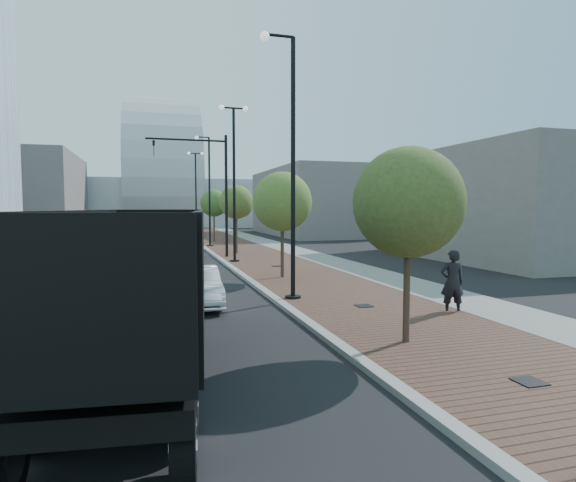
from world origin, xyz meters
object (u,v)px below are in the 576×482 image
object	(u,v)px
dark_car_mid	(122,244)
pedestrian	(452,282)
white_sedan	(198,286)
dump_truck	(157,280)

from	to	relation	value
dark_car_mid	pedestrian	xyz separation A→B (m)	(11.00, -25.28, 0.41)
dark_car_mid	white_sedan	bearing A→B (deg)	-55.75
dump_truck	dark_car_mid	distance (m)	24.82
white_sedan	pedestrian	xyz separation A→B (m)	(7.42, -3.64, 0.37)
white_sedan	pedestrian	world-z (taller)	pedestrian
dump_truck	dark_car_mid	xyz separation A→B (m)	(-2.22, 24.71, -0.76)
dump_truck	dark_car_mid	world-z (taller)	dump_truck
white_sedan	dark_car_mid	distance (m)	21.94
white_sedan	dark_car_mid	bearing A→B (deg)	99.69
pedestrian	white_sedan	bearing A→B (deg)	-12.09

